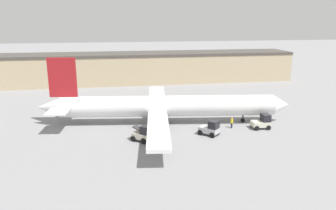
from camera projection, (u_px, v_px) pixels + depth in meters
name	position (u px, v px, depth m)	size (l,w,h in m)	color
ground_plane	(168.00, 123.00, 55.53)	(400.00, 400.00, 0.00)	gray
terminal_building	(134.00, 68.00, 90.12)	(88.09, 11.32, 8.13)	tan
airplane	(162.00, 106.00, 54.73)	(42.30, 35.98, 11.19)	silver
ground_crew_worker	(232.00, 122.00, 52.83)	(0.39, 0.39, 1.79)	#1E2338
baggage_tug	(210.00, 128.00, 49.45)	(3.36, 3.38, 2.40)	#B2B2B7
belt_loader_truck	(143.00, 134.00, 47.03)	(3.18, 3.10, 2.44)	beige
pushback_tug	(262.00, 122.00, 52.63)	(2.85, 2.21, 2.37)	beige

